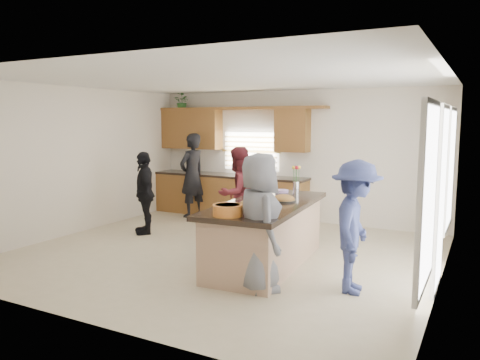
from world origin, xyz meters
The scene contains 18 objects.
floor centered at (0.00, 0.00, 0.00)m, with size 6.50×6.50×0.00m, color beige.
room_shell centered at (0.00, 0.00, 1.90)m, with size 6.52×6.02×2.81m.
back_cabinetry centered at (-1.47, 2.73, 0.91)m, with size 4.08×0.66×2.46m.
right_wall_glazing centered at (3.22, -0.13, 1.34)m, with size 0.06×4.00×2.25m.
island centered at (0.86, -0.23, 0.45)m, with size 1.34×2.77×0.95m.
platter_front centered at (0.84, -0.65, 0.98)m, with size 0.44×0.44×0.18m.
platter_mid centered at (1.04, -0.01, 0.98)m, with size 0.38×0.38×0.15m.
platter_back centered at (0.59, 0.13, 0.98)m, with size 0.40×0.40×0.16m.
salad_bowl centered at (0.83, -1.34, 1.03)m, with size 0.39×0.39×0.15m.
clear_cup centered at (1.10, -1.10, 1.00)m, with size 0.07×0.07×0.10m, color white.
plate_stack centered at (0.67, 0.80, 0.97)m, with size 0.23×0.23×0.04m, color #BC96DA.
flower_vase centered at (0.88, 0.92, 1.20)m, with size 0.14×0.14×0.45m.
potted_plant centered at (-2.75, 2.82, 2.60)m, with size 0.37×0.32×0.41m, color #306D2B.
woman_left_back centered at (-2.11, 2.24, 0.94)m, with size 0.69×0.45×1.88m, color black.
woman_left_mid centered at (-0.23, 0.90, 0.85)m, with size 0.82×0.64×1.70m, color #5B1B21.
woman_left_front centered at (-2.04, 0.50, 0.79)m, with size 0.93×0.39×1.58m, color black.
woman_right_back centered at (2.32, -0.73, 0.84)m, with size 1.09×0.62×1.68m, color navy.
woman_right_front centered at (1.21, -1.21, 0.88)m, with size 0.86×0.56×1.76m, color slate.
Camera 1 is at (3.71, -6.45, 2.16)m, focal length 35.00 mm.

